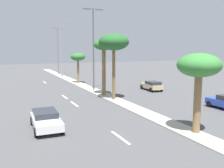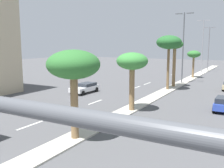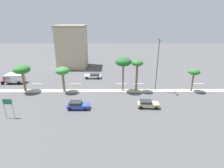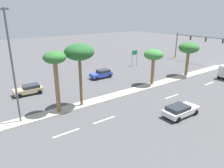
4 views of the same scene
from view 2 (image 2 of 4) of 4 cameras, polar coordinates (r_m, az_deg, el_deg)
ground_plane at (r=35.49m, az=11.30°, el=-1.91°), size 160.00×160.00×0.00m
median_curb at (r=44.05m, az=14.96°, el=0.11°), size 1.80×81.28×0.12m
lane_stripe_rear at (r=22.08m, az=-17.66°, el=-8.72°), size 0.20×2.80×0.01m
lane_stripe_near at (r=29.24m, az=-3.73°, el=-4.03°), size 0.20×2.80×0.01m
lane_stripe_right at (r=39.20m, az=5.46°, el=-0.76°), size 0.20×2.80×0.01m
lane_stripe_inboard at (r=43.28m, az=7.85°, el=0.11°), size 0.20×2.80×0.01m
lane_stripe_trailing at (r=57.56m, az=13.41°, el=2.10°), size 0.20×2.80×0.01m
palm_tree_front at (r=17.19m, az=-8.56°, el=3.90°), size 3.57×3.57×6.05m
palm_tree_trailing at (r=24.66m, az=4.51°, el=4.68°), size 3.03×3.03×5.63m
palm_tree_inboard at (r=37.08m, az=12.56°, el=8.88°), size 3.50×3.50×7.63m
palm_tree_rear at (r=39.99m, az=13.79°, el=7.90°), size 2.51×2.51×7.08m
palm_tree_center at (r=52.03m, az=17.75°, el=6.19°), size 2.52×2.52×5.22m
street_lamp_far at (r=44.08m, az=15.57°, el=8.78°), size 2.90×0.24×11.46m
street_lamp_leading at (r=62.91m, az=19.54°, el=8.71°), size 2.90×0.24×11.88m
street_lamp_inboard at (r=68.11m, az=20.73°, el=8.07°), size 2.90×0.24×10.61m
sedan_white_inboard at (r=34.78m, az=-6.03°, el=-0.80°), size 2.15×4.46×1.31m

